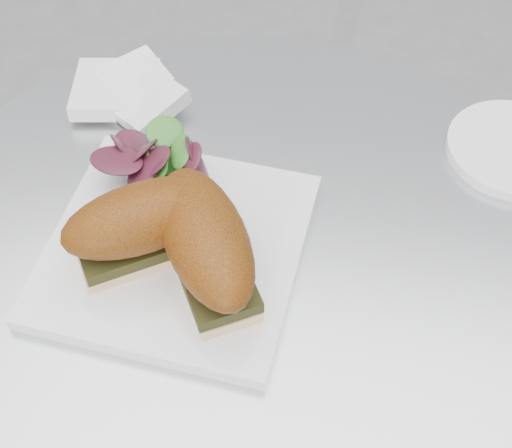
{
  "coord_description": "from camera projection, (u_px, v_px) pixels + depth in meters",
  "views": [
    {
      "loc": [
        0.08,
        -0.38,
        1.29
      ],
      "look_at": [
        0.01,
        0.02,
        0.77
      ],
      "focal_mm": 50.0,
      "sensor_mm": 36.0,
      "label": 1
    }
  ],
  "objects": [
    {
      "name": "sandwich_right",
      "position": [
        206.0,
        243.0,
        0.62
      ],
      "size": [
        0.14,
        0.17,
        0.08
      ],
      "rotation": [
        0.0,
        0.0,
        -1.06
      ],
      "color": "#DAB988",
      "rests_on": "plate"
    },
    {
      "name": "table",
      "position": [
        241.0,
        377.0,
        0.87
      ],
      "size": [
        0.7,
        0.7,
        0.73
      ],
      "color": "silver",
      "rests_on": "ground"
    },
    {
      "name": "sandwich_left",
      "position": [
        143.0,
        224.0,
        0.64
      ],
      "size": [
        0.16,
        0.13,
        0.08
      ],
      "rotation": [
        0.0,
        0.0,
        0.55
      ],
      "color": "#DAB988",
      "rests_on": "plate"
    },
    {
      "name": "napkin",
      "position": [
        131.0,
        99.0,
        0.81
      ],
      "size": [
        0.14,
        0.14,
        0.02
      ],
      "primitive_type": null,
      "rotation": [
        0.0,
        0.0,
        -0.14
      ],
      "color": "white",
      "rests_on": "table"
    },
    {
      "name": "salad",
      "position": [
        152.0,
        167.0,
        0.7
      ],
      "size": [
        0.11,
        0.11,
        0.05
      ],
      "primitive_type": null,
      "color": "#489530",
      "rests_on": "plate"
    },
    {
      "name": "plate",
      "position": [
        176.0,
        248.0,
        0.68
      ],
      "size": [
        0.26,
        0.26,
        0.02
      ],
      "primitive_type": "cube",
      "rotation": [
        0.0,
        0.0,
        -0.1
      ],
      "color": "white",
      "rests_on": "table"
    }
  ]
}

